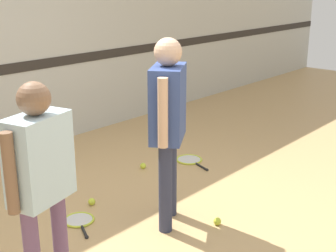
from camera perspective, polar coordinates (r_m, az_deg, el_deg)
The scene contains 8 objects.
ground_plane at distance 4.05m, azimuth -2.48°, elevation -12.26°, with size 16.00×16.00×0.00m, color tan.
person_instructor at distance 3.75m, azimuth 0.00°, elevation 1.57°, with size 0.52×0.45×1.58m.
person_student_left at distance 2.97m, azimuth -15.32°, elevation -5.20°, with size 0.53×0.32×1.44m.
racket_spare_on_floor at distance 4.20m, azimuth -10.76°, elevation -11.27°, with size 0.37×0.48×0.03m.
racket_second_spare at distance 5.42m, azimuth 2.69°, elevation -4.16°, with size 0.39×0.55×0.03m.
tennis_ball_near_instructor at distance 4.09m, azimuth 6.03°, elevation -11.48°, with size 0.07×0.07×0.07m, color #CCE038.
tennis_ball_by_spare_racket at distance 4.45m, azimuth -9.28°, elevation -9.09°, with size 0.07×0.07×0.07m, color #CCE038.
tennis_ball_stray_left at distance 5.20m, azimuth -3.06°, elevation -4.87°, with size 0.07×0.07×0.07m, color #CCE038.
Camera 1 is at (-2.51, -2.46, 2.00)m, focal length 50.00 mm.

